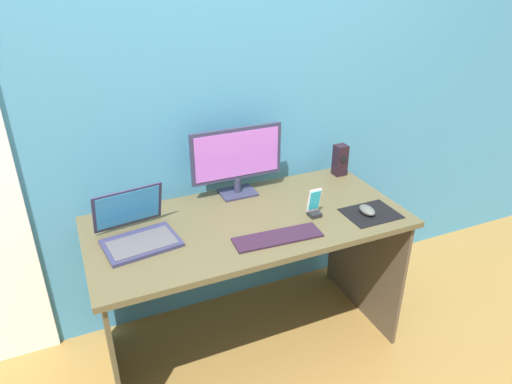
{
  "coord_description": "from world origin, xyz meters",
  "views": [
    {
      "loc": [
        -0.72,
        -1.72,
        1.84
      ],
      "look_at": [
        0.03,
        -0.02,
        0.9
      ],
      "focal_mm": 32.54,
      "sensor_mm": 36.0,
      "label": 1
    }
  ],
  "objects_px": {
    "monitor": "(237,159)",
    "phone_in_dock": "(314,206)",
    "laptop": "(137,231)",
    "speaker_right": "(340,160)",
    "mouse": "(367,210)",
    "keyboard_external": "(278,237)"
  },
  "relations": [
    {
      "from": "speaker_right",
      "to": "phone_in_dock",
      "type": "distance_m",
      "value": 0.51
    },
    {
      "from": "mouse",
      "to": "phone_in_dock",
      "type": "xyz_separation_m",
      "value": [
        -0.24,
        0.09,
        0.03
      ]
    },
    {
      "from": "speaker_right",
      "to": "laptop",
      "type": "bearing_deg",
      "value": -168.93
    },
    {
      "from": "laptop",
      "to": "mouse",
      "type": "relative_size",
      "value": 3.4
    },
    {
      "from": "keyboard_external",
      "to": "monitor",
      "type": "bearing_deg",
      "value": 93.54
    },
    {
      "from": "keyboard_external",
      "to": "laptop",
      "type": "bearing_deg",
      "value": 160.87
    },
    {
      "from": "speaker_right",
      "to": "mouse",
      "type": "relative_size",
      "value": 1.74
    },
    {
      "from": "laptop",
      "to": "phone_in_dock",
      "type": "xyz_separation_m",
      "value": [
        0.8,
        -0.12,
        0.0
      ]
    },
    {
      "from": "monitor",
      "to": "mouse",
      "type": "height_order",
      "value": "monitor"
    },
    {
      "from": "laptop",
      "to": "monitor",
      "type": "bearing_deg",
      "value": 22.92
    },
    {
      "from": "speaker_right",
      "to": "phone_in_dock",
      "type": "height_order",
      "value": "speaker_right"
    },
    {
      "from": "phone_in_dock",
      "to": "keyboard_external",
      "type": "bearing_deg",
      "value": -155.48
    },
    {
      "from": "phone_in_dock",
      "to": "laptop",
      "type": "bearing_deg",
      "value": 171.48
    },
    {
      "from": "laptop",
      "to": "keyboard_external",
      "type": "distance_m",
      "value": 0.6
    },
    {
      "from": "speaker_right",
      "to": "mouse",
      "type": "xyz_separation_m",
      "value": [
        -0.13,
        -0.44,
        -0.07
      ]
    },
    {
      "from": "keyboard_external",
      "to": "phone_in_dock",
      "type": "height_order",
      "value": "phone_in_dock"
    },
    {
      "from": "monitor",
      "to": "mouse",
      "type": "xyz_separation_m",
      "value": [
        0.48,
        -0.45,
        -0.17
      ]
    },
    {
      "from": "speaker_right",
      "to": "phone_in_dock",
      "type": "relative_size",
      "value": 1.25
    },
    {
      "from": "monitor",
      "to": "phone_in_dock",
      "type": "distance_m",
      "value": 0.46
    },
    {
      "from": "speaker_right",
      "to": "mouse",
      "type": "distance_m",
      "value": 0.46
    },
    {
      "from": "laptop",
      "to": "phone_in_dock",
      "type": "bearing_deg",
      "value": -8.52
    },
    {
      "from": "speaker_right",
      "to": "phone_in_dock",
      "type": "xyz_separation_m",
      "value": [
        -0.36,
        -0.35,
        -0.04
      ]
    }
  ]
}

